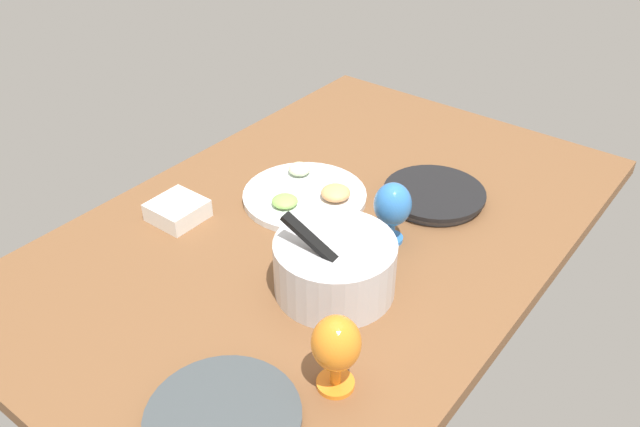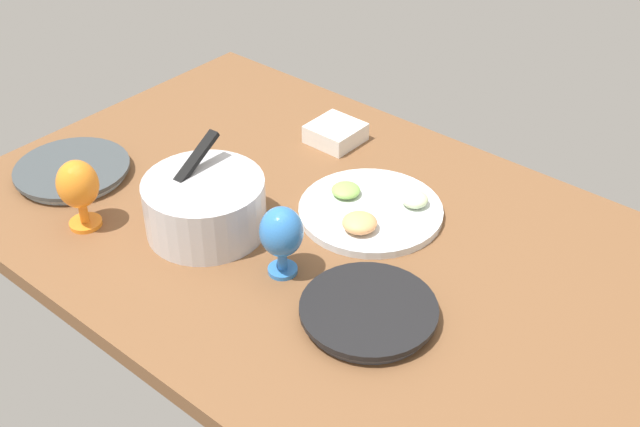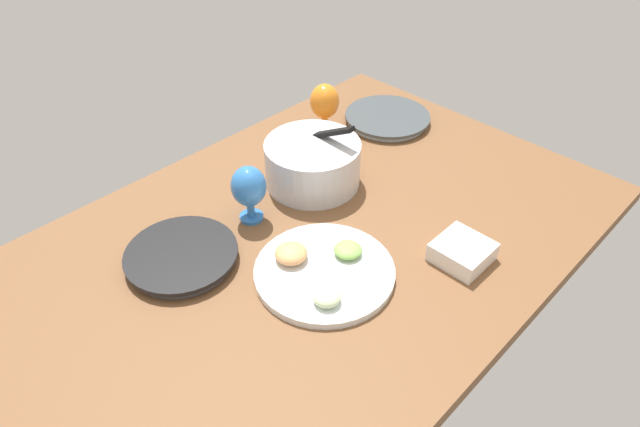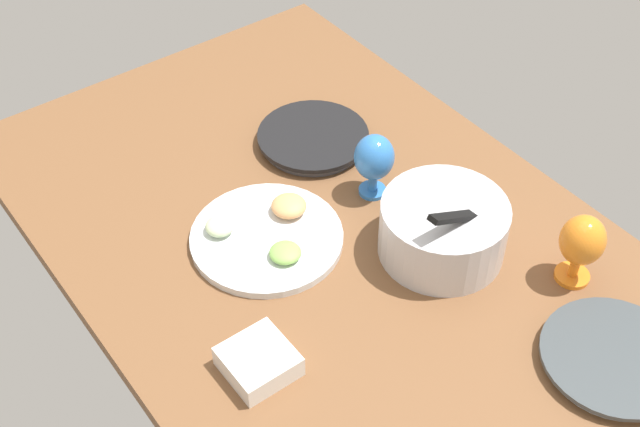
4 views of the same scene
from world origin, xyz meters
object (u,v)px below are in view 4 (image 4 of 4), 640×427
at_px(dinner_plate_right, 614,358).
at_px(fruit_platter, 267,235).
at_px(hurricane_glass_blue, 374,159).
at_px(dinner_plate_left, 313,138).
at_px(hurricane_glass_orange, 582,243).
at_px(mixing_bowl, 443,228).
at_px(square_bowl_white, 258,361).

xyz_separation_m(dinner_plate_right, fruit_platter, (-0.65, -0.33, 0.00)).
bearing_deg(fruit_platter, hurricane_glass_blue, 86.31).
relative_size(dinner_plate_left, hurricane_glass_blue, 1.70).
xyz_separation_m(fruit_platter, hurricane_glass_orange, (0.46, 0.44, 0.09)).
distance_m(dinner_plate_left, dinner_plate_right, 0.85).
bearing_deg(hurricane_glass_orange, mixing_bowl, -142.99).
xyz_separation_m(dinner_plate_right, mixing_bowl, (-0.41, -0.06, 0.05)).
height_order(hurricane_glass_blue, square_bowl_white, hurricane_glass_blue).
height_order(fruit_platter, square_bowl_white, fruit_platter).
xyz_separation_m(fruit_platter, hurricane_glass_blue, (0.02, 0.27, 0.08)).
height_order(dinner_plate_left, square_bowl_white, square_bowl_white).
bearing_deg(hurricane_glass_orange, dinner_plate_left, -165.75).
bearing_deg(square_bowl_white, mixing_bowl, 92.86).
bearing_deg(fruit_platter, mixing_bowl, 48.39).
relative_size(mixing_bowl, square_bowl_white, 2.15).
xyz_separation_m(hurricane_glass_blue, hurricane_glass_orange, (0.44, 0.16, 0.00)).
bearing_deg(fruit_platter, dinner_plate_left, 126.71).
relative_size(dinner_plate_left, fruit_platter, 0.82).
xyz_separation_m(dinner_plate_left, dinner_plate_right, (0.85, 0.07, -0.00)).
xyz_separation_m(mixing_bowl, hurricane_glass_orange, (0.22, 0.16, 0.03)).
bearing_deg(dinner_plate_left, hurricane_glass_blue, 1.16).
bearing_deg(hurricane_glass_orange, fruit_platter, -136.45).
bearing_deg(hurricane_glass_blue, fruit_platter, -93.69).
relative_size(dinner_plate_right, mixing_bowl, 1.05).
height_order(dinner_plate_right, hurricane_glass_orange, hurricane_glass_orange).
bearing_deg(mixing_bowl, dinner_plate_right, 8.53).
bearing_deg(hurricane_glass_blue, dinner_plate_left, -178.84).
bearing_deg(fruit_platter, square_bowl_white, -36.89).
distance_m(mixing_bowl, fruit_platter, 0.37).
bearing_deg(square_bowl_white, hurricane_glass_blue, 117.73).
xyz_separation_m(dinner_plate_right, hurricane_glass_orange, (-0.19, 0.10, 0.09)).
height_order(dinner_plate_left, hurricane_glass_orange, hurricane_glass_orange).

